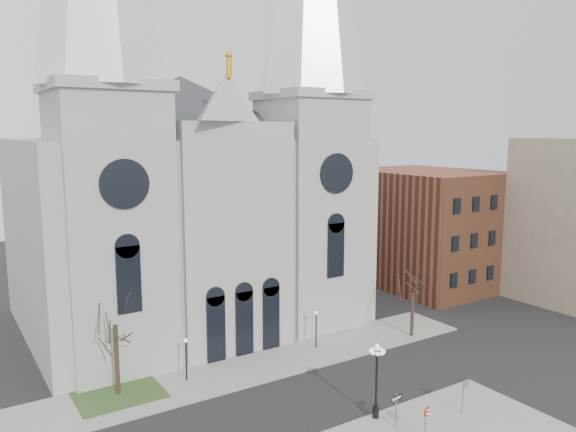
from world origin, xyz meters
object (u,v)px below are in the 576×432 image
stop_sign (426,415)px  street_name_sign (464,394)px  one_way_sign (396,405)px  globe_lamp (377,372)px

stop_sign → street_name_sign: 4.58m
one_way_sign → street_name_sign: one_way_sign is taller
globe_lamp → stop_sign: bearing=-77.2°
globe_lamp → one_way_sign: (0.21, -1.65, -1.63)m
stop_sign → street_name_sign: street_name_sign is taller
globe_lamp → one_way_sign: bearing=-82.8°
globe_lamp → street_name_sign: (5.30, -2.68, -1.86)m
one_way_sign → street_name_sign: size_ratio=1.03×
one_way_sign → street_name_sign: 5.20m
stop_sign → one_way_sign: bearing=113.4°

